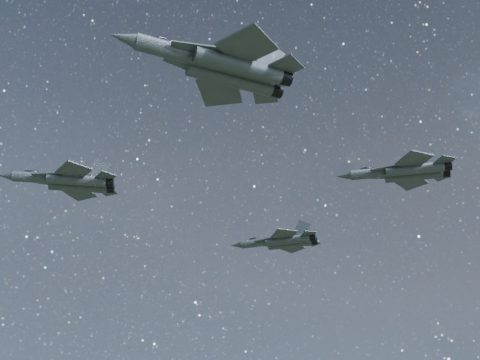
{
  "coord_description": "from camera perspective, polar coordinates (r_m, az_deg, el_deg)",
  "views": [
    {
      "loc": [
        -1.24,
        -68.32,
        107.36
      ],
      "look_at": [
        -0.95,
        -1.71,
        144.1
      ],
      "focal_mm": 42.0,
      "sensor_mm": 36.0,
      "label": 1
    }
  ],
  "objects": [
    {
      "name": "jet_right",
      "position": [
        60.16,
        -2.01,
        11.52
      ],
      "size": [
        20.02,
        13.24,
        5.11
      ],
      "rotation": [
        0.0,
        0.0,
        0.38
      ],
      "color": "#363E44"
    },
    {
      "name": "jet_lead",
      "position": [
        77.81,
        -17.05,
        -0.1
      ],
      "size": [
        15.98,
        11.12,
        4.02
      ],
      "rotation": [
        0.0,
        0.0,
        0.14
      ],
      "color": "#363E44"
    },
    {
      "name": "jet_slot",
      "position": [
        75.27,
        16.34,
        0.82
      ],
      "size": [
        15.16,
        10.41,
        3.8
      ],
      "rotation": [
        0.0,
        0.0,
        -0.2
      ],
      "color": "#363E44"
    },
    {
      "name": "jet_left",
      "position": [
        100.9,
        4.25,
        -6.23
      ],
      "size": [
        16.59,
        11.21,
        4.18
      ],
      "rotation": [
        0.0,
        0.0,
        -0.28
      ],
      "color": "#363E44"
    }
  ]
}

